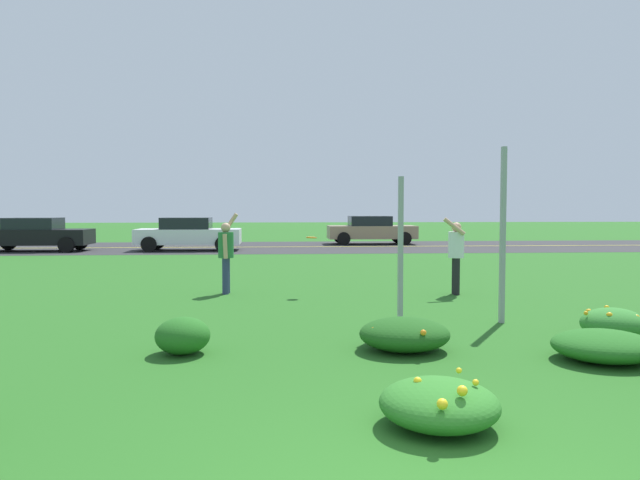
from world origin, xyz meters
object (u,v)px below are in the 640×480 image
(frisbee_orange, at_px, (311,238))
(car_black_leftmost, at_px, (36,234))
(sign_post_near_path, at_px, (400,253))
(sign_post_by_roadside, at_px, (503,235))
(car_tan_center_right, at_px, (371,230))
(person_catcher_white_shirt, at_px, (456,251))
(car_white_center_left, at_px, (188,234))
(person_thrower_green_shirt, at_px, (226,251))

(frisbee_orange, relative_size, car_black_leftmost, 0.05)
(sign_post_near_path, height_order, car_black_leftmost, sign_post_near_path)
(sign_post_by_roadside, bearing_deg, car_tan_center_right, 86.73)
(person_catcher_white_shirt, relative_size, car_tan_center_right, 0.37)
(sign_post_near_path, height_order, car_white_center_left, sign_post_near_path)
(sign_post_by_roadside, height_order, car_tan_center_right, sign_post_by_roadside)
(sign_post_by_roadside, bearing_deg, person_thrower_green_shirt, 142.32)
(person_thrower_green_shirt, relative_size, car_white_center_left, 0.40)
(person_thrower_green_shirt, distance_m, car_white_center_left, 13.80)
(person_thrower_green_shirt, height_order, frisbee_orange, person_thrower_green_shirt)
(person_thrower_green_shirt, height_order, person_catcher_white_shirt, person_thrower_green_shirt)
(person_catcher_white_shirt, distance_m, car_black_leftmost, 19.98)
(car_white_center_left, bearing_deg, sign_post_near_path, -71.73)
(sign_post_near_path, relative_size, sign_post_by_roadside, 0.83)
(sign_post_by_roadside, xyz_separation_m, frisbee_orange, (-2.93, 3.39, -0.20))
(sign_post_by_roadside, relative_size, person_catcher_white_shirt, 1.71)
(person_catcher_white_shirt, bearing_deg, sign_post_near_path, -119.08)
(person_thrower_green_shirt, height_order, car_black_leftmost, person_thrower_green_shirt)
(person_catcher_white_shirt, bearing_deg, car_tan_center_right, 86.80)
(sign_post_near_path, relative_size, car_tan_center_right, 0.53)
(sign_post_near_path, xyz_separation_m, car_white_center_left, (-5.79, 17.53, -0.45))
(sign_post_near_path, xyz_separation_m, sign_post_by_roadside, (1.76, 0.30, 0.25))
(sign_post_near_path, bearing_deg, car_tan_center_right, 82.15)
(person_catcher_white_shirt, height_order, frisbee_orange, person_catcher_white_shirt)
(car_tan_center_right, bearing_deg, sign_post_by_roadside, -93.27)
(frisbee_orange, bearing_deg, car_black_leftmost, 128.78)
(sign_post_by_roadside, xyz_separation_m, car_white_center_left, (-7.54, 17.23, -0.70))
(sign_post_by_roadside, distance_m, car_white_center_left, 18.82)
(sign_post_by_roadside, height_order, car_white_center_left, sign_post_by_roadside)
(car_black_leftmost, xyz_separation_m, car_white_center_left, (6.51, 0.00, 0.00))
(car_white_center_left, height_order, car_tan_center_right, same)
(sign_post_near_path, distance_m, car_black_leftmost, 21.42)
(person_thrower_green_shirt, height_order, car_white_center_left, person_thrower_green_shirt)
(sign_post_near_path, bearing_deg, car_black_leftmost, 125.05)
(person_thrower_green_shirt, bearing_deg, person_catcher_white_shirt, -5.41)
(person_thrower_green_shirt, bearing_deg, frisbee_orange, -9.50)
(sign_post_near_path, distance_m, person_catcher_white_shirt, 4.04)
(person_catcher_white_shirt, bearing_deg, person_thrower_green_shirt, 174.59)
(frisbee_orange, distance_m, car_white_center_left, 14.59)
(sign_post_near_path, relative_size, car_black_leftmost, 0.53)
(person_thrower_green_shirt, relative_size, car_black_leftmost, 0.40)
(person_thrower_green_shirt, bearing_deg, sign_post_near_path, -52.78)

